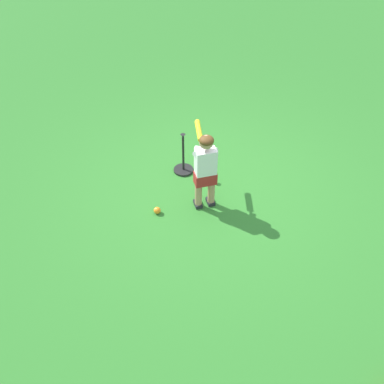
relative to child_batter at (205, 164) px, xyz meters
The scene contains 4 objects.
ground_plane 0.73m from the child_batter, 78.66° to the right, with size 40.00×40.00×0.00m, color #2D7528.
child_batter is the anchor object (origin of this frame).
play_ball_by_bucket 0.87m from the child_batter, 49.63° to the left, with size 0.09×0.09×0.09m, color orange.
batting_tee 0.92m from the child_batter, 34.73° to the right, with size 0.28×0.28×0.62m.
Camera 1 is at (-2.16, 3.82, 3.82)m, focal length 39.95 mm.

